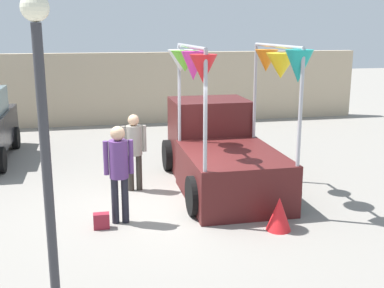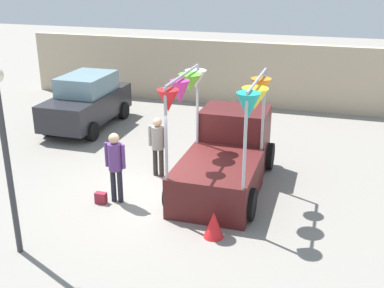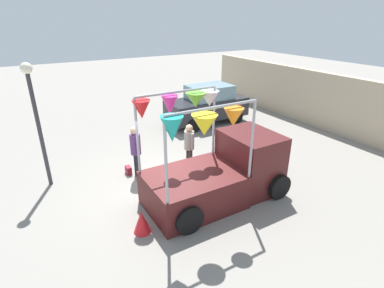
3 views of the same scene
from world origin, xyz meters
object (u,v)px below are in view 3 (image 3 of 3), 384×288
(person_customer, at_px, (136,147))
(handbag, at_px, (128,170))
(vendor_truck, at_px, (223,168))
(parked_car, at_px, (207,104))
(folded_kite_bundle_crimson, at_px, (142,222))
(person_vendor, at_px, (189,143))
(street_lamp, at_px, (35,109))

(person_customer, bearing_deg, handbag, -150.26)
(vendor_truck, distance_m, parked_car, 6.68)
(vendor_truck, height_order, handbag, vendor_truck)
(handbag, height_order, folded_kite_bundle_crimson, folded_kite_bundle_crimson)
(vendor_truck, bearing_deg, parked_car, 150.82)
(person_customer, bearing_deg, person_vendor, 76.16)
(person_customer, distance_m, street_lamp, 3.11)
(parked_car, xyz_separation_m, handbag, (3.15, -5.24, -0.80))
(handbag, bearing_deg, person_customer, 29.74)
(vendor_truck, height_order, street_lamp, street_lamp)
(parked_car, distance_m, handbag, 6.17)
(parked_car, distance_m, person_vendor, 5.13)
(parked_car, relative_size, street_lamp, 1.04)
(street_lamp, relative_size, folded_kite_bundle_crimson, 6.39)
(parked_car, height_order, street_lamp, street_lamp)
(vendor_truck, xyz_separation_m, handbag, (-2.69, -1.99, -0.78))
(person_customer, height_order, folded_kite_bundle_crimson, person_customer)
(person_vendor, xyz_separation_m, folded_kite_bundle_crimson, (2.26, -2.66, -0.72))
(vendor_truck, relative_size, person_vendor, 2.44)
(handbag, xyz_separation_m, street_lamp, (-0.63, -2.39, 2.37))
(person_customer, relative_size, handbag, 6.40)
(person_customer, relative_size, folded_kite_bundle_crimson, 2.99)
(person_customer, relative_size, street_lamp, 0.47)
(vendor_truck, bearing_deg, person_vendor, -178.99)
(handbag, distance_m, street_lamp, 3.42)
(person_vendor, xyz_separation_m, handbag, (-0.78, -1.95, -0.88))
(handbag, height_order, street_lamp, street_lamp)
(handbag, bearing_deg, vendor_truck, 36.47)
(person_vendor, bearing_deg, parked_car, 140.06)
(vendor_truck, xyz_separation_m, street_lamp, (-3.32, -4.37, 1.59))
(street_lamp, bearing_deg, person_customer, 69.26)
(folded_kite_bundle_crimson, bearing_deg, handbag, 166.91)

